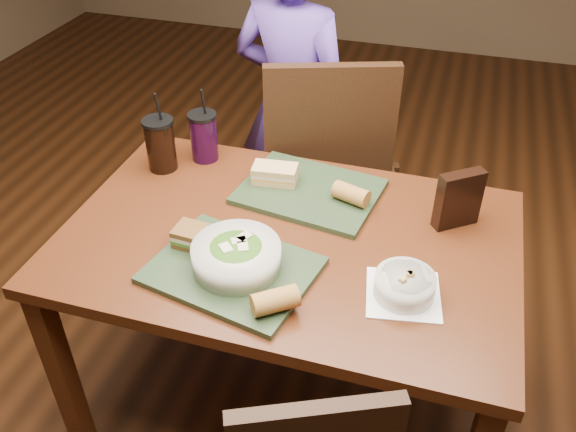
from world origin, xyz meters
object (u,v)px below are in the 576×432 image
(chip_bag, at_px, (459,199))
(salad_bowl, at_px, (236,255))
(diner, at_px, (293,107))
(soup_bowl, at_px, (405,285))
(tray_near, at_px, (232,270))
(cup_cola, at_px, (161,144))
(sandwich_near, at_px, (196,237))
(baguette_near, at_px, (275,301))
(tray_far, at_px, (309,191))
(cup_berry, at_px, (204,136))
(baguette_far, at_px, (351,194))
(chair_far, at_px, (334,170))
(sandwich_far, at_px, (275,174))
(dining_table, at_px, (288,259))

(chip_bag, bearing_deg, salad_bowl, 178.45)
(diner, xyz_separation_m, soup_bowl, (0.59, -1.00, 0.07))
(tray_near, distance_m, cup_cola, 0.60)
(diner, relative_size, sandwich_near, 11.79)
(cup_cola, bearing_deg, baguette_near, -43.44)
(tray_far, xyz_separation_m, salad_bowl, (-0.09, -0.41, 0.05))
(cup_berry, distance_m, chip_bag, 0.86)
(baguette_far, height_order, cup_berry, cup_berry)
(baguette_far, bearing_deg, tray_far, 168.45)
(baguette_far, height_order, cup_cola, cup_cola)
(sandwich_near, height_order, chip_bag, chip_bag)
(cup_berry, bearing_deg, baguette_far, -13.93)
(diner, bearing_deg, chip_bag, 148.09)
(tray_far, xyz_separation_m, cup_cola, (-0.51, 0.01, 0.08))
(cup_berry, bearing_deg, cup_cola, -138.90)
(diner, distance_m, cup_berry, 0.56)
(salad_bowl, bearing_deg, chair_far, 84.42)
(chip_bag, bearing_deg, baguette_far, 143.55)
(sandwich_near, height_order, sandwich_far, sandwich_far)
(cup_berry, height_order, chip_bag, cup_berry)
(diner, relative_size, cup_cola, 5.15)
(tray_far, bearing_deg, cup_cola, 179.12)
(baguette_far, bearing_deg, tray_near, -121.40)
(soup_bowl, bearing_deg, tray_near, -174.01)
(tray_far, xyz_separation_m, cup_berry, (-0.40, 0.10, 0.08))
(chair_far, bearing_deg, salad_bowl, -95.58)
(chair_far, distance_m, baguette_near, 0.96)
(tray_far, bearing_deg, baguette_near, -83.88)
(chip_bag, bearing_deg, soup_bowl, -143.05)
(salad_bowl, xyz_separation_m, cup_cola, (-0.42, 0.42, 0.03))
(sandwich_far, xyz_separation_m, chip_bag, (0.57, -0.04, 0.04))
(tray_far, distance_m, baguette_far, 0.15)
(dining_table, distance_m, salad_bowl, 0.25)
(baguette_near, bearing_deg, salad_bowl, 140.24)
(chair_far, bearing_deg, sandwich_far, -105.15)
(dining_table, bearing_deg, sandwich_near, -149.04)
(dining_table, relative_size, baguette_far, 11.78)
(soup_bowl, bearing_deg, sandwich_far, 140.80)
(baguette_far, xyz_separation_m, cup_cola, (-0.65, 0.04, 0.05))
(diner, relative_size, tray_far, 3.40)
(tray_near, height_order, baguette_far, baguette_far)
(chair_far, distance_m, tray_near, 0.85)
(sandwich_far, relative_size, chip_bag, 0.84)
(dining_table, xyz_separation_m, diner, (-0.24, 0.85, 0.05))
(soup_bowl, xyz_separation_m, baguette_near, (-0.29, -0.16, 0.01))
(tray_near, height_order, sandwich_far, sandwich_far)
(tray_far, height_order, soup_bowl, soup_bowl)
(tray_far, relative_size, baguette_far, 3.81)
(baguette_far, bearing_deg, diner, 119.90)
(tray_far, bearing_deg, sandwich_far, 174.57)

